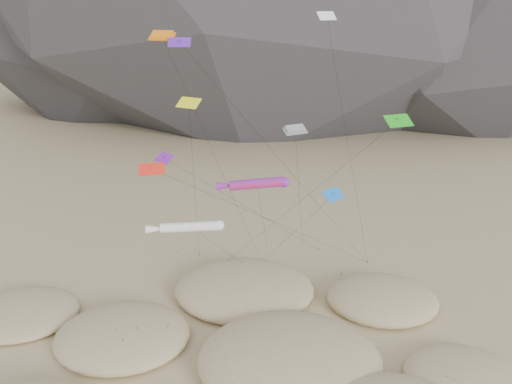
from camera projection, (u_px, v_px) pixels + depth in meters
dunes at (242, 360)px, 44.46m from camera, size 53.34×35.48×4.14m
dune_grass at (226, 353)px, 45.26m from camera, size 43.87×29.44×1.59m
kite_stakes at (265, 260)px, 62.79m from camera, size 24.26×6.33×0.30m
rainbow_tube_kite at (255, 184)px, 49.51m from camera, size 7.35×14.02×14.50m
white_tube_kite at (187, 227)px, 47.31m from camera, size 9.98×11.13×11.36m
orange_parafoil at (164, 40)px, 45.89m from camera, size 10.00×11.08×28.18m
multi_parafoil at (295, 131)px, 49.22m from camera, size 3.65×13.55×19.31m
delta_kites at (257, 130)px, 46.27m from camera, size 24.03×18.86×29.69m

